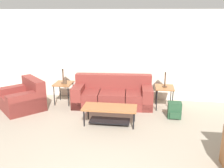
{
  "coord_description": "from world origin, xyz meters",
  "views": [
    {
      "loc": [
        0.73,
        -2.49,
        2.52
      ],
      "look_at": [
        -0.07,
        3.41,
        0.8
      ],
      "focal_mm": 40.0,
      "sensor_mm": 36.0,
      "label": 1
    }
  ],
  "objects_px": {
    "side_table_left": "(64,85)",
    "side_table_right": "(164,89)",
    "couch": "(113,95)",
    "coffee_table": "(110,111)",
    "table_lamp_right": "(166,67)",
    "table_lamp_left": "(62,64)",
    "armchair": "(23,99)",
    "backpack": "(174,110)"
  },
  "relations": [
    {
      "from": "table_lamp_left",
      "to": "table_lamp_right",
      "type": "distance_m",
      "value": 2.81
    },
    {
      "from": "coffee_table",
      "to": "backpack",
      "type": "distance_m",
      "value": 1.63
    },
    {
      "from": "couch",
      "to": "side_table_right",
      "type": "bearing_deg",
      "value": -1.2
    },
    {
      "from": "coffee_table",
      "to": "table_lamp_right",
      "type": "relative_size",
      "value": 1.87
    },
    {
      "from": "armchair",
      "to": "couch",
      "type": "bearing_deg",
      "value": 14.72
    },
    {
      "from": "table_lamp_right",
      "to": "couch",
      "type": "bearing_deg",
      "value": 178.8
    },
    {
      "from": "coffee_table",
      "to": "table_lamp_left",
      "type": "height_order",
      "value": "table_lamp_left"
    },
    {
      "from": "couch",
      "to": "coffee_table",
      "type": "distance_m",
      "value": 1.25
    },
    {
      "from": "armchair",
      "to": "table_lamp_right",
      "type": "height_order",
      "value": "table_lamp_right"
    },
    {
      "from": "table_lamp_right",
      "to": "side_table_right",
      "type": "bearing_deg",
      "value": -90.0
    },
    {
      "from": "side_table_right",
      "to": "table_lamp_left",
      "type": "distance_m",
      "value": 2.87
    },
    {
      "from": "side_table_right",
      "to": "side_table_left",
      "type": "bearing_deg",
      "value": 180.0
    },
    {
      "from": "coffee_table",
      "to": "side_table_left",
      "type": "relative_size",
      "value": 2.1
    },
    {
      "from": "coffee_table",
      "to": "table_lamp_left",
      "type": "xyz_separation_m",
      "value": [
        -1.5,
        1.22,
        0.82
      ]
    },
    {
      "from": "couch",
      "to": "side_table_left",
      "type": "xyz_separation_m",
      "value": [
        -1.4,
        -0.03,
        0.24
      ]
    },
    {
      "from": "armchair",
      "to": "side_table_left",
      "type": "xyz_separation_m",
      "value": [
        0.94,
        0.59,
        0.25
      ]
    },
    {
      "from": "couch",
      "to": "table_lamp_right",
      "type": "height_order",
      "value": "table_lamp_right"
    },
    {
      "from": "side_table_left",
      "to": "side_table_right",
      "type": "distance_m",
      "value": 2.81
    },
    {
      "from": "armchair",
      "to": "side_table_left",
      "type": "distance_m",
      "value": 1.13
    },
    {
      "from": "table_lamp_right",
      "to": "table_lamp_left",
      "type": "bearing_deg",
      "value": 180.0
    },
    {
      "from": "couch",
      "to": "table_lamp_right",
      "type": "distance_m",
      "value": 1.64
    },
    {
      "from": "side_table_left",
      "to": "table_lamp_left",
      "type": "height_order",
      "value": "table_lamp_left"
    },
    {
      "from": "coffee_table",
      "to": "backpack",
      "type": "height_order",
      "value": "coffee_table"
    },
    {
      "from": "coffee_table",
      "to": "table_lamp_right",
      "type": "height_order",
      "value": "table_lamp_right"
    },
    {
      "from": "side_table_left",
      "to": "side_table_right",
      "type": "relative_size",
      "value": 1.0
    },
    {
      "from": "armchair",
      "to": "table_lamp_right",
      "type": "relative_size",
      "value": 2.15
    },
    {
      "from": "side_table_left",
      "to": "table_lamp_right",
      "type": "xyz_separation_m",
      "value": [
        2.81,
        0.0,
        0.6
      ]
    },
    {
      "from": "couch",
      "to": "table_lamp_left",
      "type": "bearing_deg",
      "value": -178.79
    },
    {
      "from": "table_lamp_left",
      "to": "coffee_table",
      "type": "bearing_deg",
      "value": -39.12
    },
    {
      "from": "side_table_left",
      "to": "table_lamp_right",
      "type": "bearing_deg",
      "value": 0.0
    },
    {
      "from": "couch",
      "to": "side_table_right",
      "type": "height_order",
      "value": "couch"
    },
    {
      "from": "couch",
      "to": "table_lamp_right",
      "type": "bearing_deg",
      "value": -1.2
    },
    {
      "from": "table_lamp_left",
      "to": "couch",
      "type": "bearing_deg",
      "value": 1.21
    },
    {
      "from": "coffee_table",
      "to": "table_lamp_right",
      "type": "bearing_deg",
      "value": 42.88
    },
    {
      "from": "side_table_left",
      "to": "coffee_table",
      "type": "bearing_deg",
      "value": -39.12
    },
    {
      "from": "couch",
      "to": "side_table_left",
      "type": "height_order",
      "value": "couch"
    },
    {
      "from": "side_table_right",
      "to": "table_lamp_left",
      "type": "relative_size",
      "value": 0.89
    },
    {
      "from": "couch",
      "to": "armchair",
      "type": "distance_m",
      "value": 2.42
    },
    {
      "from": "couch",
      "to": "armchair",
      "type": "xyz_separation_m",
      "value": [
        -2.34,
        -0.61,
        -0.01
      ]
    },
    {
      "from": "armchair",
      "to": "table_lamp_left",
      "type": "relative_size",
      "value": 2.15
    },
    {
      "from": "table_lamp_left",
      "to": "backpack",
      "type": "bearing_deg",
      "value": -12.49
    },
    {
      "from": "armchair",
      "to": "side_table_right",
      "type": "distance_m",
      "value": 3.8
    }
  ]
}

